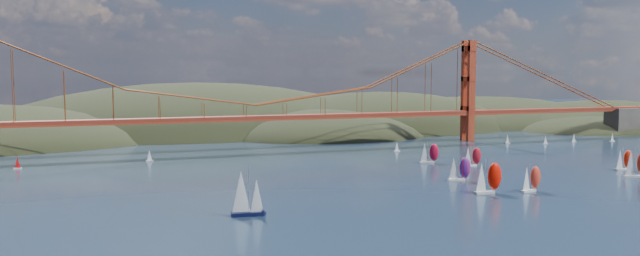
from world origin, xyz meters
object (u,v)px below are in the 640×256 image
object	(u,v)px
racer_0	(488,177)
racer_3	(472,156)
racer_2	(636,163)
racer_rwb	(459,168)
racer_1	(531,178)
racer_4	(624,160)
racer_5	(429,153)
sloop_navy	(246,194)

from	to	relation	value
racer_0	racer_3	distance (m)	56.58
racer_2	racer_0	bearing A→B (deg)	-159.72
racer_rwb	racer_0	bearing A→B (deg)	-88.67
racer_1	racer_2	size ratio (longest dim) A/B	0.85
racer_3	racer_4	bearing A→B (deg)	-24.38
racer_2	racer_rwb	bearing A→B (deg)	-179.59
racer_5	racer_rwb	size ratio (longest dim) A/B	1.00
racer_2	racer_rwb	size ratio (longest dim) A/B	1.16
racer_0	racer_4	size ratio (longest dim) A/B	1.23
racer_0	racer_3	size ratio (longest dim) A/B	1.26
racer_1	racer_2	world-z (taller)	racer_2
racer_rwb	racer_5	bearing A→B (deg)	85.98
racer_2	racer_4	xyz separation A→B (m)	(9.13, 14.33, -0.91)
racer_1	racer_3	xyz separation A→B (m)	(13.18, 51.72, -0.20)
racer_rwb	racer_2	bearing A→B (deg)	-2.13
racer_2	racer_4	world-z (taller)	racer_2
racer_4	sloop_navy	bearing A→B (deg)	-169.62
sloop_navy	racer_0	bearing A→B (deg)	10.81
racer_0	racer_rwb	world-z (taller)	racer_0
sloop_navy	racer_2	bearing A→B (deg)	12.10
sloop_navy	racer_1	bearing A→B (deg)	8.91
sloop_navy	racer_4	distance (m)	156.83
sloop_navy	racer_4	size ratio (longest dim) A/B	1.51
sloop_navy	racer_rwb	distance (m)	86.40
racer_1	racer_5	world-z (taller)	racer_5
racer_0	racer_3	xyz separation A→B (m)	(27.63, 49.37, -1.05)
racer_rwb	racer_1	bearing A→B (deg)	-56.00
racer_0	racer_2	distance (m)	68.23
racer_0	racer_5	distance (m)	65.52
racer_2	racer_5	bearing A→B (deg)	147.01
racer_2	racer_1	bearing A→B (deg)	-155.75
racer_1	racer_2	xyz separation A→B (m)	(53.45, 9.00, 0.78)
sloop_navy	racer_3	size ratio (longest dim) A/B	1.54
sloop_navy	racer_3	world-z (taller)	sloop_navy
racer_5	racer_3	bearing A→B (deg)	-38.94
racer_1	racer_2	distance (m)	54.21
racer_4	racer_rwb	distance (m)	72.70
racer_3	racer_rwb	distance (m)	35.30
racer_3	racer_1	bearing A→B (deg)	-98.78
racer_3	racer_5	distance (m)	18.20
sloop_navy	racer_5	distance (m)	115.60
racer_2	racer_3	bearing A→B (deg)	148.00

